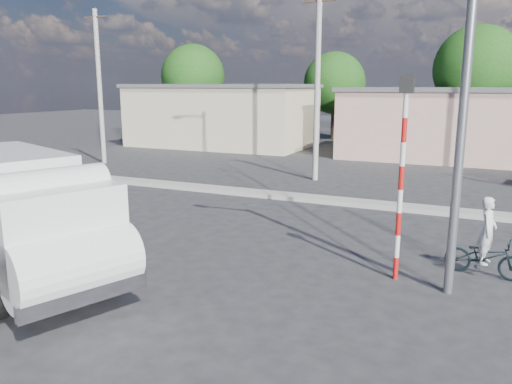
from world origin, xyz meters
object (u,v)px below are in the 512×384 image
at_px(truck, 17,213).
at_px(traffic_pole, 402,162).
at_px(bicycle, 485,257).
at_px(cyclist, 486,244).
at_px(streetlight, 460,40).

distance_m(truck, traffic_pole, 8.22).
height_order(bicycle, cyclist, cyclist).
relative_size(bicycle, traffic_pole, 0.39).
bearing_deg(cyclist, bicycle, 0.00).
xyz_separation_m(truck, bicycle, (9.20, 4.32, -1.04)).
relative_size(truck, traffic_pole, 1.58).
bearing_deg(traffic_pole, bicycle, 29.70).
bearing_deg(cyclist, truck, 123.33).
xyz_separation_m(truck, cyclist, (9.20, 4.32, -0.74)).
bearing_deg(truck, cyclist, 47.18).
distance_m(truck, bicycle, 10.21).
distance_m(cyclist, streetlight, 4.48).
xyz_separation_m(cyclist, streetlight, (-0.82, -1.30, 4.21)).
distance_m(bicycle, streetlight, 4.77).
bearing_deg(cyclist, traffic_pole, 127.85).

